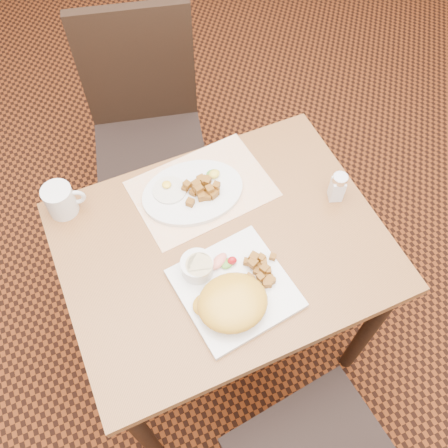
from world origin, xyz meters
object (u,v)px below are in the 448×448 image
(plate_square, at_px, (235,288))
(salt_shaker, at_px, (338,187))
(chair_far, at_px, (147,124))
(plate_oval, at_px, (193,192))
(table, at_px, (223,262))
(coffee_mug, at_px, (61,200))

(plate_square, xyz_separation_m, salt_shaker, (0.40, 0.15, 0.04))
(chair_far, height_order, plate_oval, chair_far)
(plate_square, xyz_separation_m, plate_oval, (0.01, 0.33, 0.00))
(chair_far, distance_m, plate_square, 0.88)
(table, relative_size, chair_far, 0.93)
(plate_square, relative_size, plate_oval, 0.92)
(plate_oval, bearing_deg, table, -85.97)
(plate_oval, relative_size, salt_shaker, 3.05)
(salt_shaker, distance_m, coffee_mug, 0.80)
(chair_far, bearing_deg, plate_oval, 103.28)
(table, height_order, chair_far, chair_far)
(coffee_mug, bearing_deg, table, -38.03)
(salt_shaker, bearing_deg, plate_square, -158.92)
(table, bearing_deg, plate_square, -101.37)
(chair_far, bearing_deg, table, 104.55)
(salt_shaker, bearing_deg, table, -178.03)
(table, height_order, salt_shaker, salt_shaker)
(coffee_mug, bearing_deg, plate_oval, -15.66)
(plate_oval, xyz_separation_m, salt_shaker, (0.38, -0.18, 0.04))
(salt_shaker, height_order, coffee_mug, salt_shaker)
(chair_far, distance_m, coffee_mug, 0.62)
(coffee_mug, bearing_deg, chair_far, 48.69)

